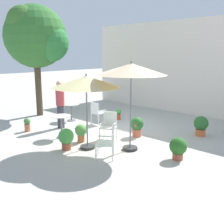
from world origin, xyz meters
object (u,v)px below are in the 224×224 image
object	(u,v)px
cafe_table_0	(71,109)
patio_chair_1	(109,124)
patio_chair_2	(97,112)
shade_tree	(37,36)
patio_chair_0	(108,140)
potted_plant_5	(81,131)
potted_plant_4	(137,125)
patio_umbrella_1	(86,83)
patio_umbrella_0	(131,70)
cafe_table_1	(61,123)
standing_person	(60,104)
potted_plant_1	(118,114)
potted_plant_7	(178,147)
potted_plant_0	(66,138)
potted_plant_6	(27,124)
potted_plant_3	(201,125)

from	to	relation	value
cafe_table_0	patio_chair_1	distance (m)	3.05
cafe_table_0	patio_chair_2	xyz separation A→B (m)	(1.26, 0.30, 0.03)
shade_tree	patio_chair_0	distance (m)	6.74
potted_plant_5	patio_chair_2	bearing A→B (deg)	122.50
patio_chair_0	potted_plant_4	xyz separation A→B (m)	(-0.63, 2.05, -0.12)
patio_umbrella_1	potted_plant_4	world-z (taller)	patio_umbrella_1
patio_umbrella_0	cafe_table_1	xyz separation A→B (m)	(-2.40, -0.68, -1.79)
potted_plant_4	cafe_table_0	bearing A→B (deg)	-177.34
potted_plant_4	standing_person	xyz separation A→B (m)	(-2.76, -1.12, 0.55)
patio_umbrella_0	potted_plant_4	distance (m)	2.33
potted_plant_1	potted_plant_7	bearing A→B (deg)	-28.03
potted_plant_0	patio_chair_1	bearing A→B (deg)	78.24
patio_chair_1	patio_chair_2	xyz separation A→B (m)	(-1.69, 1.08, -0.01)
standing_person	potted_plant_6	bearing A→B (deg)	-114.48
patio_chair_0	potted_plant_3	bearing A→B (deg)	75.94
patio_chair_2	standing_person	bearing A→B (deg)	-117.77
potted_plant_0	potted_plant_3	bearing A→B (deg)	60.51
potted_plant_1	potted_plant_4	bearing A→B (deg)	-32.93
patio_chair_1	potted_plant_0	bearing A→B (deg)	-101.76
patio_chair_1	potted_plant_6	distance (m)	3.15
shade_tree	patio_chair_2	xyz separation A→B (m)	(3.10, 0.59, -2.95)
potted_plant_4	potted_plant_5	bearing A→B (deg)	-119.45
patio_umbrella_1	potted_plant_4	xyz separation A→B (m)	(0.35, 1.92, -1.57)
patio_chair_2	potted_plant_4	size ratio (longest dim) A/B	1.33
potted_plant_0	standing_person	xyz separation A→B (m)	(-2.04, 1.30, 0.57)
potted_plant_4	patio_chair_0	bearing A→B (deg)	-72.90
potted_plant_3	shade_tree	bearing A→B (deg)	-163.33
patio_chair_1	patio_chair_2	size ratio (longest dim) A/B	1.04
patio_umbrella_1	patio_chair_1	xyz separation A→B (m)	(-0.06, 0.98, -1.42)
patio_umbrella_0	potted_plant_7	size ratio (longest dim) A/B	4.22
potted_plant_5	standing_person	bearing A→B (deg)	163.12
patio_chair_1	potted_plant_4	bearing A→B (deg)	66.50
potted_plant_5	potted_plant_4	bearing A→B (deg)	60.55
potted_plant_0	potted_plant_3	world-z (taller)	potted_plant_3
patio_chair_2	potted_plant_4	bearing A→B (deg)	-3.80
cafe_table_0	potted_plant_0	bearing A→B (deg)	-40.64
cafe_table_0	potted_plant_4	distance (m)	3.36
patio_umbrella_0	patio_chair_2	xyz separation A→B (m)	(-2.74, 1.28, -1.78)
patio_umbrella_0	potted_plant_1	xyz separation A→B (m)	(-2.70, 2.47, -2.06)
shade_tree	potted_plant_0	bearing A→B (deg)	-23.67
standing_person	patio_chair_2	bearing A→B (deg)	62.23
potted_plant_6	potted_plant_7	world-z (taller)	potted_plant_7
potted_plant_0	potted_plant_1	distance (m)	3.98
shade_tree	patio_chair_0	xyz separation A→B (m)	(5.83, -1.60, -2.98)
patio_chair_2	potted_plant_6	size ratio (longest dim) A/B	1.83
patio_umbrella_1	cafe_table_1	xyz separation A→B (m)	(-1.40, 0.10, -1.44)
potted_plant_7	cafe_table_1	bearing A→B (deg)	-165.73
cafe_table_1	potted_plant_7	distance (m)	3.92
cafe_table_1	patio_chair_0	bearing A→B (deg)	-5.53
patio_umbrella_1	potted_plant_0	world-z (taller)	patio_umbrella_1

